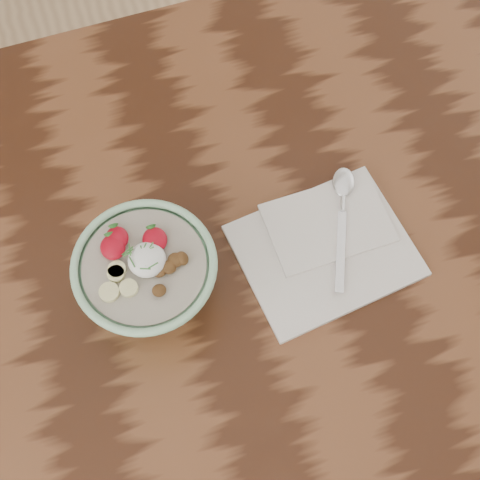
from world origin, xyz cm
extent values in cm
cube|color=#35190D|center=(0.00, 0.00, 73.00)|extent=(160.00, 90.00, 4.00)
cylinder|color=#4C2D19|center=(72.00, 37.00, 35.50)|extent=(7.00, 7.00, 71.00)
cylinder|color=#97CCA1|center=(-8.10, -4.80, 75.59)|extent=(8.25, 8.25, 1.18)
torus|color=#97CCA1|center=(-8.10, -4.80, 85.22)|extent=(18.77, 18.77, 1.08)
cylinder|color=#ADA28F|center=(-8.10, -4.80, 84.63)|extent=(15.92, 15.92, 0.98)
ellipsoid|color=white|center=(-7.52, -4.60, 86.05)|extent=(4.84, 4.84, 2.66)
ellipsoid|color=#A20717|center=(-11.18, -1.53, 86.00)|extent=(3.21, 3.53, 1.77)
cone|color=#286623|center=(-11.18, -0.09, 86.30)|extent=(1.40, 1.03, 1.52)
ellipsoid|color=#A20717|center=(-5.83, -2.20, 86.00)|extent=(3.20, 3.52, 1.76)
cone|color=#286623|center=(-5.83, -0.76, 86.30)|extent=(1.40, 1.03, 1.52)
ellipsoid|color=#A20717|center=(-10.37, -0.41, 85.94)|extent=(3.00, 3.30, 1.65)
cone|color=#286623|center=(-10.37, 0.94, 86.24)|extent=(1.40, 1.03, 1.52)
cylinder|color=beige|center=(-11.46, -4.47, 85.52)|extent=(2.31, 2.31, 0.70)
cylinder|color=beige|center=(-10.68, -7.32, 85.52)|extent=(2.33, 2.33, 0.70)
cylinder|color=beige|center=(-11.72, -4.97, 85.52)|extent=(2.23, 2.23, 0.70)
cylinder|color=beige|center=(-13.11, -7.07, 85.52)|extent=(2.55, 2.55, 0.70)
ellipsoid|color=brown|center=(-4.08, -5.65, 85.80)|extent=(2.82, 2.79, 1.42)
ellipsoid|color=brown|center=(-6.69, -6.63, 85.56)|extent=(1.61, 1.60, 0.66)
ellipsoid|color=brown|center=(-3.24, -5.71, 85.80)|extent=(1.79, 2.12, 1.50)
ellipsoid|color=brown|center=(-5.15, -6.31, 85.77)|extent=(2.64, 2.63, 1.28)
ellipsoid|color=brown|center=(-7.17, -8.91, 85.75)|extent=(1.91, 1.82, 1.13)
ellipsoid|color=brown|center=(-6.35, -6.48, 85.66)|extent=(1.81, 1.84, 0.96)
ellipsoid|color=brown|center=(-6.12, -6.44, 85.56)|extent=(1.35, 1.06, 0.95)
cylinder|color=#397732|center=(-7.05, -3.77, 87.12)|extent=(1.68, 0.36, 0.24)
cylinder|color=#397732|center=(-9.34, -4.73, 87.12)|extent=(0.47, 1.62, 0.24)
cylinder|color=#397732|center=(-7.13, -4.22, 87.12)|extent=(1.10, 1.08, 0.23)
cylinder|color=#397732|center=(-6.97, -6.03, 87.12)|extent=(1.38, 0.49, 0.23)
cylinder|color=#397732|center=(-9.44, -3.40, 87.12)|extent=(1.51, 0.77, 0.23)
cylinder|color=#397732|center=(-7.80, -5.26, 87.12)|extent=(0.28, 1.19, 0.22)
cylinder|color=#397732|center=(-7.53, -3.53, 87.12)|extent=(1.22, 1.51, 0.24)
cylinder|color=#397732|center=(-9.55, -3.55, 87.12)|extent=(1.01, 0.19, 0.21)
cylinder|color=#397732|center=(-8.02, -6.15, 87.12)|extent=(1.30, 0.66, 0.23)
cylinder|color=#397732|center=(-6.59, -3.43, 87.12)|extent=(0.99, 0.97, 0.22)
cylinder|color=#397732|center=(-7.76, -3.63, 87.12)|extent=(0.19, 1.38, 0.23)
cylinder|color=#397732|center=(-9.50, -3.11, 87.12)|extent=(1.69, 0.79, 0.24)
cylinder|color=#397732|center=(-9.19, -3.06, 87.12)|extent=(0.42, 1.64, 0.24)
cube|color=silver|center=(17.00, -6.70, 75.46)|extent=(25.90, 21.86, 0.92)
cube|color=silver|center=(18.84, -3.02, 76.19)|extent=(17.55, 12.09, 0.55)
cube|color=silver|center=(18.80, -7.94, 76.66)|extent=(6.21, 11.95, 0.38)
cylinder|color=silver|center=(22.03, -0.71, 76.85)|extent=(2.03, 3.30, 0.76)
ellipsoid|color=silver|center=(23.31, 2.16, 76.99)|extent=(5.09, 5.93, 1.04)
camera|label=1|loc=(-6.55, -38.64, 163.75)|focal=50.00mm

